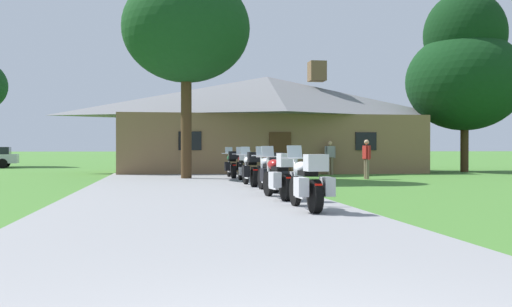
% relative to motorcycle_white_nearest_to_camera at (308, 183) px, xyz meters
% --- Properties ---
extents(ground_plane, '(500.00, 500.00, 0.00)m').
position_rel_motorcycle_white_nearest_to_camera_xyz_m(ground_plane, '(-2.09, 11.81, -0.61)').
color(ground_plane, '#42752D').
extents(asphalt_driveway, '(6.40, 80.00, 0.06)m').
position_rel_motorcycle_white_nearest_to_camera_xyz_m(asphalt_driveway, '(-2.09, 9.81, -0.58)').
color(asphalt_driveway, gray).
rests_on(asphalt_driveway, ground).
extents(motorcycle_white_nearest_to_camera, '(0.75, 2.08, 1.30)m').
position_rel_motorcycle_white_nearest_to_camera_xyz_m(motorcycle_white_nearest_to_camera, '(0.00, 0.00, 0.00)').
color(motorcycle_white_nearest_to_camera, black).
rests_on(motorcycle_white_nearest_to_camera, asphalt_driveway).
extents(motorcycle_red_second_in_row, '(0.86, 2.08, 1.30)m').
position_rel_motorcycle_white_nearest_to_camera_xyz_m(motorcycle_red_second_in_row, '(-0.04, 2.59, 0.00)').
color(motorcycle_red_second_in_row, black).
rests_on(motorcycle_red_second_in_row, asphalt_driveway).
extents(motorcycle_silver_third_in_row, '(0.82, 2.08, 1.30)m').
position_rel_motorcycle_white_nearest_to_camera_xyz_m(motorcycle_silver_third_in_row, '(0.17, 5.06, 0.00)').
color(motorcycle_silver_third_in_row, black).
rests_on(motorcycle_silver_third_in_row, asphalt_driveway).
extents(motorcycle_white_fourth_in_row, '(0.76, 2.08, 1.30)m').
position_rel_motorcycle_white_nearest_to_camera_xyz_m(motorcycle_white_fourth_in_row, '(0.02, 7.63, 0.00)').
color(motorcycle_white_fourth_in_row, black).
rests_on(motorcycle_white_fourth_in_row, asphalt_driveway).
extents(motorcycle_red_fifth_in_row, '(0.66, 2.08, 1.30)m').
position_rel_motorcycle_white_nearest_to_camera_xyz_m(motorcycle_red_fifth_in_row, '(0.12, 10.35, 0.01)').
color(motorcycle_red_fifth_in_row, black).
rests_on(motorcycle_red_fifth_in_row, asphalt_driveway).
extents(motorcycle_green_farthest_in_row, '(0.73, 2.08, 1.30)m').
position_rel_motorcycle_white_nearest_to_camera_xyz_m(motorcycle_green_farthest_in_row, '(0.01, 12.99, 0.00)').
color(motorcycle_green_farthest_in_row, black).
rests_on(motorcycle_green_farthest_in_row, asphalt_driveway).
extents(stone_lodge, '(16.71, 7.54, 6.18)m').
position_rel_motorcycle_white_nearest_to_camera_xyz_m(stone_lodge, '(2.83, 20.26, 2.11)').
color(stone_lodge, brown).
rests_on(stone_lodge, ground).
extents(bystander_gray_shirt_near_lodge, '(0.55, 0.23, 1.67)m').
position_rel_motorcycle_white_nearest_to_camera_xyz_m(bystander_gray_shirt_near_lodge, '(5.26, 16.31, 0.32)').
color(bystander_gray_shirt_near_lodge, '#75664C').
rests_on(bystander_gray_shirt_near_lodge, ground).
extents(bystander_red_shirt_beside_signpost, '(0.25, 0.55, 1.67)m').
position_rel_motorcycle_white_nearest_to_camera_xyz_m(bystander_red_shirt_beside_signpost, '(5.61, 12.11, 0.32)').
color(bystander_red_shirt_beside_signpost, '#75664C').
rests_on(bystander_red_shirt_beside_signpost, ground).
extents(tree_by_lodge_front, '(5.28, 5.28, 10.37)m').
position_rel_motorcycle_white_nearest_to_camera_xyz_m(tree_by_lodge_front, '(-1.91, 12.92, 6.29)').
color(tree_by_lodge_front, '#422D19').
rests_on(tree_by_lodge_front, ground).
extents(tree_right_of_lodge, '(6.44, 6.44, 10.03)m').
position_rel_motorcycle_white_nearest_to_camera_xyz_m(tree_right_of_lodge, '(13.70, 18.69, 5.20)').
color(tree_right_of_lodge, '#422D19').
rests_on(tree_right_of_lodge, ground).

